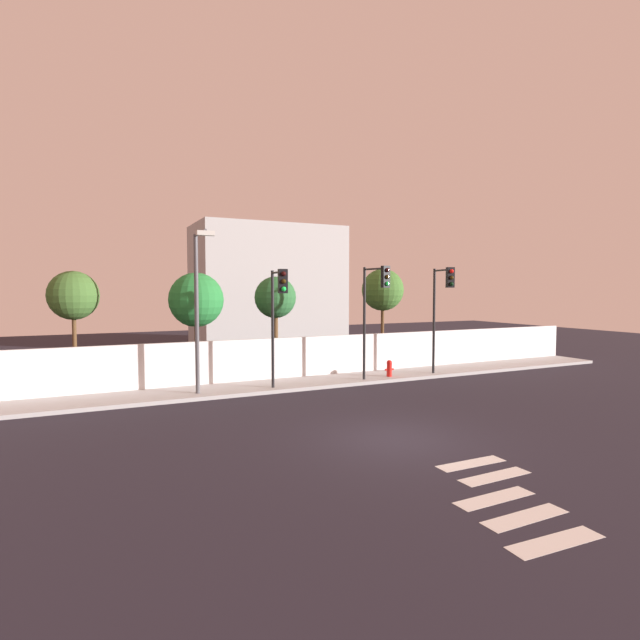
{
  "coord_description": "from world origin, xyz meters",
  "views": [
    {
      "loc": [
        -7.69,
        -11.17,
        4.08
      ],
      "look_at": [
        0.83,
        6.5,
        2.9
      ],
      "focal_mm": 27.85,
      "sensor_mm": 36.0,
      "label": 1
    }
  ],
  "objects_px": {
    "traffic_light_left": "(375,298)",
    "fire_hydrant": "(389,368)",
    "roadside_tree_leftmost": "(73,296)",
    "roadside_tree_rightmost": "(383,290)",
    "roadside_tree_midleft": "(196,300)",
    "roadside_tree_midright": "(275,298)",
    "traffic_light_right": "(442,297)",
    "street_lamp_curbside": "(198,298)",
    "traffic_light_center": "(278,303)"
  },
  "relations": [
    {
      "from": "roadside_tree_midright",
      "to": "traffic_light_center",
      "type": "bearing_deg",
      "value": -109.34
    },
    {
      "from": "roadside_tree_midleft",
      "to": "roadside_tree_rightmost",
      "type": "distance_m",
      "value": 9.82
    },
    {
      "from": "traffic_light_center",
      "to": "fire_hydrant",
      "type": "bearing_deg",
      "value": 9.1
    },
    {
      "from": "fire_hydrant",
      "to": "roadside_tree_leftmost",
      "type": "distance_m",
      "value": 13.72
    },
    {
      "from": "roadside_tree_midleft",
      "to": "fire_hydrant",
      "type": "bearing_deg",
      "value": -23.15
    },
    {
      "from": "traffic_light_left",
      "to": "roadside_tree_rightmost",
      "type": "distance_m",
      "value": 5.35
    },
    {
      "from": "street_lamp_curbside",
      "to": "roadside_tree_leftmost",
      "type": "height_order",
      "value": "street_lamp_curbside"
    },
    {
      "from": "traffic_light_left",
      "to": "roadside_tree_rightmost",
      "type": "xyz_separation_m",
      "value": [
        3.16,
        4.3,
        0.33
      ]
    },
    {
      "from": "roadside_tree_leftmost",
      "to": "roadside_tree_rightmost",
      "type": "bearing_deg",
      "value": 0.0
    },
    {
      "from": "roadside_tree_rightmost",
      "to": "fire_hydrant",
      "type": "bearing_deg",
      "value": -118.12
    },
    {
      "from": "street_lamp_curbside",
      "to": "fire_hydrant",
      "type": "xyz_separation_m",
      "value": [
        8.67,
        0.22,
        -3.23
      ]
    },
    {
      "from": "roadside_tree_leftmost",
      "to": "fire_hydrant",
      "type": "bearing_deg",
      "value": -14.85
    },
    {
      "from": "traffic_light_left",
      "to": "fire_hydrant",
      "type": "relative_size",
      "value": 6.55
    },
    {
      "from": "fire_hydrant",
      "to": "roadside_tree_leftmost",
      "type": "relative_size",
      "value": 0.16
    },
    {
      "from": "roadside_tree_midright",
      "to": "fire_hydrant",
      "type": "bearing_deg",
      "value": -38.89
    },
    {
      "from": "roadside_tree_midright",
      "to": "street_lamp_curbside",
      "type": "bearing_deg",
      "value": -140.69
    },
    {
      "from": "traffic_light_right",
      "to": "roadside_tree_midright",
      "type": "xyz_separation_m",
      "value": [
        -6.49,
        4.3,
        -0.07
      ]
    },
    {
      "from": "traffic_light_right",
      "to": "street_lamp_curbside",
      "type": "height_order",
      "value": "street_lamp_curbside"
    },
    {
      "from": "traffic_light_right",
      "to": "roadside_tree_leftmost",
      "type": "relative_size",
      "value": 1.02
    },
    {
      "from": "traffic_light_left",
      "to": "fire_hydrant",
      "type": "distance_m",
      "value": 3.58
    },
    {
      "from": "fire_hydrant",
      "to": "roadside_tree_midright",
      "type": "bearing_deg",
      "value": 141.11
    },
    {
      "from": "street_lamp_curbside",
      "to": "roadside_tree_rightmost",
      "type": "xyz_separation_m",
      "value": [
        10.49,
        3.63,
        0.3
      ]
    },
    {
      "from": "roadside_tree_midleft",
      "to": "roadside_tree_midright",
      "type": "xyz_separation_m",
      "value": [
        3.75,
        0.0,
        0.06
      ]
    },
    {
      "from": "street_lamp_curbside",
      "to": "fire_hydrant",
      "type": "height_order",
      "value": "street_lamp_curbside"
    },
    {
      "from": "traffic_light_left",
      "to": "roadside_tree_midleft",
      "type": "height_order",
      "value": "traffic_light_left"
    },
    {
      "from": "traffic_light_left",
      "to": "roadside_tree_leftmost",
      "type": "relative_size",
      "value": 1.02
    },
    {
      "from": "traffic_light_right",
      "to": "street_lamp_curbside",
      "type": "bearing_deg",
      "value": 176.47
    },
    {
      "from": "street_lamp_curbside",
      "to": "roadside_tree_midright",
      "type": "height_order",
      "value": "street_lamp_curbside"
    },
    {
      "from": "fire_hydrant",
      "to": "roadside_tree_leftmost",
      "type": "bearing_deg",
      "value": 165.15
    },
    {
      "from": "traffic_light_left",
      "to": "street_lamp_curbside",
      "type": "bearing_deg",
      "value": 174.77
    },
    {
      "from": "traffic_light_left",
      "to": "street_lamp_curbside",
      "type": "distance_m",
      "value": 7.36
    },
    {
      "from": "roadside_tree_rightmost",
      "to": "roadside_tree_midleft",
      "type": "bearing_deg",
      "value": 180.0
    },
    {
      "from": "roadside_tree_rightmost",
      "to": "roadside_tree_leftmost",
      "type": "bearing_deg",
      "value": 180.0
    },
    {
      "from": "traffic_light_left",
      "to": "traffic_light_center",
      "type": "xyz_separation_m",
      "value": [
        -4.42,
        -0.03,
        -0.15
      ]
    },
    {
      "from": "traffic_light_center",
      "to": "street_lamp_curbside",
      "type": "height_order",
      "value": "street_lamp_curbside"
    },
    {
      "from": "traffic_light_right",
      "to": "roadside_tree_midleft",
      "type": "relative_size",
      "value": 1.02
    },
    {
      "from": "traffic_light_right",
      "to": "roadside_tree_rightmost",
      "type": "distance_m",
      "value": 4.34
    },
    {
      "from": "traffic_light_right",
      "to": "roadside_tree_midright",
      "type": "distance_m",
      "value": 7.78
    },
    {
      "from": "roadside_tree_leftmost",
      "to": "roadside_tree_rightmost",
      "type": "distance_m",
      "value": 14.7
    },
    {
      "from": "traffic_light_left",
      "to": "roadside_tree_midright",
      "type": "height_order",
      "value": "traffic_light_left"
    },
    {
      "from": "roadside_tree_midleft",
      "to": "traffic_light_left",
      "type": "bearing_deg",
      "value": -32.9
    },
    {
      "from": "roadside_tree_midleft",
      "to": "roadside_tree_rightmost",
      "type": "bearing_deg",
      "value": 0.0
    },
    {
      "from": "street_lamp_curbside",
      "to": "roadside_tree_rightmost",
      "type": "height_order",
      "value": "street_lamp_curbside"
    },
    {
      "from": "roadside_tree_midleft",
      "to": "roadside_tree_midright",
      "type": "bearing_deg",
      "value": 0.0
    },
    {
      "from": "traffic_light_center",
      "to": "fire_hydrant",
      "type": "distance_m",
      "value": 6.58
    },
    {
      "from": "traffic_light_left",
      "to": "roadside_tree_leftmost",
      "type": "bearing_deg",
      "value": 159.56
    },
    {
      "from": "roadside_tree_midright",
      "to": "roadside_tree_rightmost",
      "type": "height_order",
      "value": "roadside_tree_rightmost"
    },
    {
      "from": "traffic_light_right",
      "to": "roadside_tree_midleft",
      "type": "xyz_separation_m",
      "value": [
        -10.24,
        4.3,
        -0.13
      ]
    },
    {
      "from": "traffic_light_left",
      "to": "roadside_tree_rightmost",
      "type": "height_order",
      "value": "roadside_tree_rightmost"
    },
    {
      "from": "street_lamp_curbside",
      "to": "roadside_tree_leftmost",
      "type": "distance_m",
      "value": 5.56
    }
  ]
}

